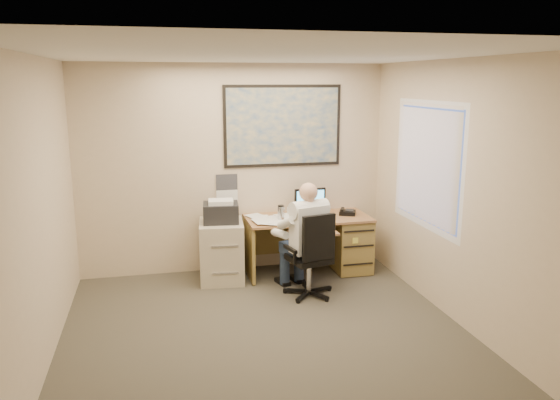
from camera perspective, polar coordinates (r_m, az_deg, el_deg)
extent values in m
cube|color=#3D3A2F|center=(5.43, -0.98, -14.81)|extent=(4.00, 4.50, 0.00)
cube|color=white|center=(4.83, -1.10, 14.99)|extent=(4.00, 4.50, 0.00)
cube|color=beige|center=(7.13, -4.83, 3.22)|extent=(4.00, 0.00, 2.70)
cube|color=beige|center=(2.90, 8.50, -10.68)|extent=(4.00, 0.00, 2.70)
cube|color=beige|center=(4.96, -24.29, -1.91)|extent=(0.00, 4.50, 2.70)
cube|color=beige|center=(5.71, 18.99, 0.29)|extent=(0.00, 4.50, 2.70)
cube|color=#A37246|center=(7.09, 2.93, -1.90)|extent=(1.60, 0.75, 0.03)
cube|color=olive|center=(7.36, 7.22, -4.46)|extent=(0.45, 0.70, 0.70)
cube|color=olive|center=(7.02, -3.26, -5.22)|extent=(0.04, 0.70, 0.70)
cube|color=olive|center=(7.48, 2.17, -3.38)|extent=(1.55, 0.03, 0.55)
cylinder|color=black|center=(7.24, 3.09, -1.39)|extent=(0.17, 0.17, 0.02)
cube|color=black|center=(7.18, 3.16, -0.05)|extent=(0.42, 0.07, 0.32)
cube|color=#5AC3F6|center=(7.15, 3.21, -0.09)|extent=(0.38, 0.04, 0.27)
cube|color=#A37246|center=(6.68, 3.67, -3.46)|extent=(0.55, 0.30, 0.02)
cube|color=beige|center=(6.67, 3.67, -3.27)|extent=(0.43, 0.14, 0.02)
cube|color=black|center=(7.24, 7.06, -1.32)|extent=(0.27, 0.25, 0.05)
cylinder|color=silver|center=(6.85, 0.09, -1.43)|extent=(0.08, 0.08, 0.19)
cylinder|color=white|center=(7.20, 1.03, -1.14)|extent=(0.07, 0.07, 0.09)
cube|color=white|center=(6.97, -0.63, -1.88)|extent=(0.60, 0.56, 0.02)
cube|color=#1E4C93|center=(7.17, 0.30, 7.74)|extent=(1.56, 0.03, 1.06)
cube|color=white|center=(7.16, -5.57, 1.04)|extent=(0.28, 0.01, 0.42)
cube|color=#C2B69C|center=(6.95, -6.11, -5.30)|extent=(0.60, 0.70, 0.75)
cube|color=black|center=(6.82, -6.20, -1.33)|extent=(0.47, 0.42, 0.24)
cube|color=white|center=(6.77, -6.21, -0.19)|extent=(0.32, 0.27, 0.05)
cylinder|color=silver|center=(6.48, 3.03, -7.89)|extent=(0.06, 0.06, 0.38)
cube|color=black|center=(6.41, 3.05, -6.14)|extent=(0.52, 0.52, 0.07)
cube|color=black|center=(6.11, 3.20, -4.00)|extent=(0.40, 0.14, 0.52)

